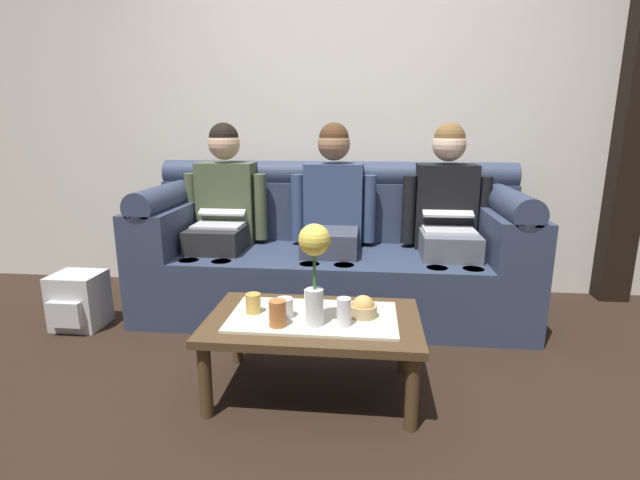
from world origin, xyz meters
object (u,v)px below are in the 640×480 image
Objects in this scene: person_right at (447,214)px; snack_bowl at (363,308)px; flower_vase at (314,259)px; cup_far_center at (285,308)px; cup_far_left at (344,312)px; person_middle at (332,212)px; coffee_table at (313,327)px; person_left at (223,210)px; cup_far_right at (253,303)px; couch at (332,255)px; cup_near_right at (278,313)px; backpack_left at (78,301)px; cup_near_left at (311,298)px.

snack_bowl is at bearing -116.34° from person_right.
flower_vase reaches higher than cup_far_center.
cup_far_left is (-0.08, -0.11, 0.02)m from snack_bowl.
person_middle is 9.88× the size of snack_bowl.
flower_vase is (0.02, -1.14, 0.00)m from person_middle.
person_right is 10.10× the size of cup_far_left.
person_right is at bearing 55.00° from coffee_table.
person_left reaches higher than cup_far_right.
person_left is 1.15m from cup_far_right.
couch is at bearing 97.10° from cup_far_left.
snack_bowl is 0.14m from cup_far_left.
person_right reaches higher than cup_near_right.
person_middle reaches higher than cup_far_center.
person_middle is 3.65× the size of backpack_left.
backpack_left is at bearing 159.21° from coffee_table.
cup_near_right is (-0.36, -0.14, 0.02)m from snack_bowl.
person_right is 1.17m from snack_bowl.
cup_far_center is 0.26× the size of backpack_left.
person_middle is 1.14m from flower_vase.
snack_bowl reaches higher than cup_near_left.
snack_bowl is 1.83m from backpack_left.
cup_far_left is 0.43m from cup_far_right.
person_right is (0.73, -0.00, -0.00)m from person_middle.
cup_far_left is (0.27, -0.06, 0.02)m from cup_far_center.
person_right is 2.33m from backpack_left.
snack_bowl is at bearing -77.81° from couch.
snack_bowl is at bearing 53.54° from cup_far_left.
cup_far_center is 0.71× the size of cup_far_left.
flower_vase is at bearing -79.29° from cup_near_left.
person_middle is at bearing 75.19° from cup_far_right.
snack_bowl reaches higher than cup_far_center.
cup_far_center is at bearing -96.62° from person_middle.
flower_vase is 0.28m from cup_near_right.
cup_near_right is 0.34× the size of backpack_left.
cup_near_left is at bearing 101.17° from coffee_table.
cup_far_center is 1.53m from backpack_left.
person_middle reaches higher than couch.
person_left is at bearing 119.51° from cup_far_center.
flower_vase is 1.31× the size of backpack_left.
cup_far_left is at bearing -13.55° from cup_far_center.
person_left is at bearing 127.35° from cup_near_left.
couch is at bearing 179.65° from person_right.
person_middle is 2.79× the size of flower_vase.
cup_near_right is 1.26× the size of cup_far_right.
person_right is 1.46m from cup_far_right.
snack_bowl reaches higher than cup_far_right.
person_middle is (0.00, -0.00, 0.29)m from couch.
cup_near_right is (-0.14, -0.12, 0.11)m from coffee_table.
person_left is 2.79× the size of flower_vase.
cup_near_right reaches higher than cup_near_left.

